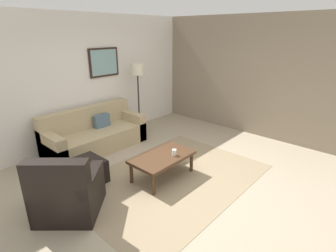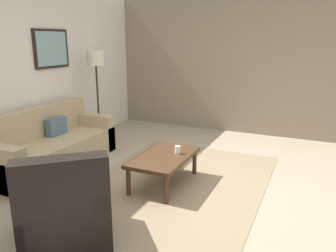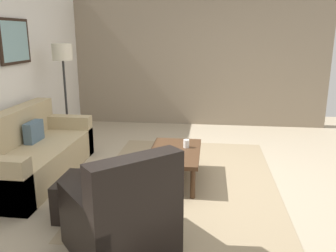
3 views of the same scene
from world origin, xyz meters
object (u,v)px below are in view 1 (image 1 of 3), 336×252
Objects in this scene: armchair_leather at (67,196)px; cup at (174,152)px; ottoman at (86,172)px; lamp_standing at (138,76)px; coffee_table at (163,158)px; framed_artwork at (104,62)px; couch_main at (94,135)px.

armchair_leather is 10.69× the size of cup.
cup reaches higher than ottoman.
lamp_standing is at bearing 30.45° from armchair_leather.
framed_artwork reaches higher than coffee_table.
coffee_table is 2.51m from lamp_standing.
framed_artwork reaches higher than lamp_standing.
lamp_standing reaches higher than coffee_table.
ottoman is 1.52m from cup.
armchair_leather is at bearing 170.28° from coffee_table.
couch_main is at bearing 178.91° from lamp_standing.
armchair_leather reaches higher than cup.
lamp_standing is at bearing 62.89° from cup.
armchair_leather is 1.81m from cup.
couch_main is 3.80× the size of ottoman.
armchair_leather is 1.63m from coffee_table.
framed_artwork is (-0.62, 0.43, 0.35)m from lamp_standing.
cup is (1.15, -0.97, 0.26)m from ottoman.
lamp_standing is 0.83m from framed_artwork.
cup is (0.25, -2.09, 0.17)m from couch_main.
framed_artwork reaches higher than couch_main.
framed_artwork is at bearing 75.92° from coffee_table.
ottoman is 2.70m from framed_artwork.
lamp_standing reaches higher than ottoman.
armchair_leather is 3.36m from framed_artwork.
cup reaches higher than coffee_table.
cup is at bearing -117.11° from lamp_standing.
couch_main is 20.13× the size of cup.
couch_main reaches higher than ottoman.
lamp_standing is (1.31, -0.03, 1.11)m from couch_main.
couch_main is 1.24× the size of lamp_standing.
lamp_standing is at bearing 57.96° from coffee_table.
coffee_table is (0.10, -1.96, 0.06)m from couch_main.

